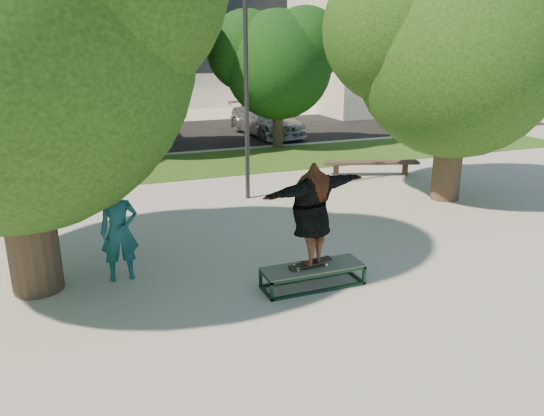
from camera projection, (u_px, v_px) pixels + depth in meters
name	position (u px, v px, depth m)	size (l,w,h in m)	color
ground	(284.00, 275.00, 9.79)	(120.00, 120.00, 0.00)	#A49F97
grass_strip	(207.00, 164.00, 18.57)	(30.00, 4.00, 0.02)	#214D16
asphalt_strip	(149.00, 136.00, 24.01)	(40.00, 8.00, 0.01)	black
tree_right	(455.00, 42.00, 13.35)	(6.24, 5.33, 6.51)	#38281E
bg_tree_mid	(128.00, 44.00, 18.94)	(5.76, 4.92, 6.24)	#38281E
bg_tree_right	(276.00, 58.00, 20.55)	(5.04, 4.31, 5.43)	#38281E
lamppost	(246.00, 81.00, 13.63)	(0.25, 0.15, 6.11)	#2D2D30
side_building	(411.00, 43.00, 34.36)	(15.00, 10.00, 8.00)	beige
grind_box	(313.00, 276.00, 9.30)	(1.80, 0.60, 0.38)	#103220
skater_rig	(312.00, 214.00, 8.93)	(2.27, 1.24, 1.86)	white
bystander	(119.00, 231.00, 9.39)	(0.67, 0.44, 1.83)	#164F56
bench	(371.00, 164.00, 16.91)	(3.01, 1.38, 0.47)	#453229
car_silver_a	(65.00, 125.00, 22.85)	(1.56, 3.88, 1.32)	#BCBDC2
car_dark	(135.00, 120.00, 24.07)	(1.44, 4.12, 1.36)	black
car_grey	(133.00, 117.00, 23.97)	(2.74, 5.95, 1.65)	#57575C
car_silver_b	(266.00, 120.00, 24.08)	(1.97, 4.85, 1.41)	#A1A0A5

